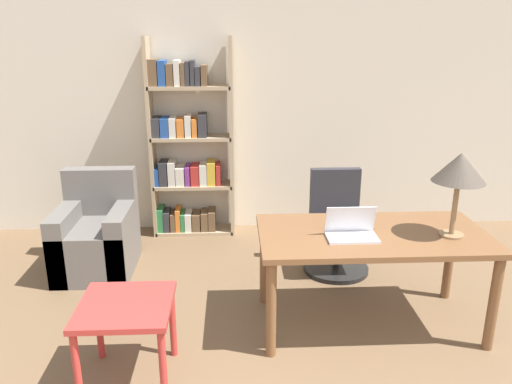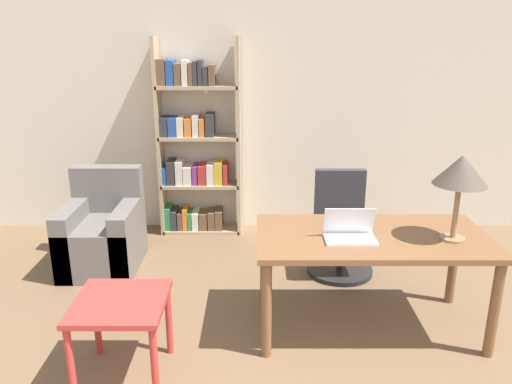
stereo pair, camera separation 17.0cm
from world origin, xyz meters
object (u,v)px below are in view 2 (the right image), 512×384
Objects in this scene: laptop at (350,232)px; table_lamp at (462,172)px; armchair at (104,235)px; desk at (372,247)px; side_table_blue at (121,313)px; bookshelf at (195,150)px; office_chair at (341,230)px.

table_lamp is at bearing -0.34° from laptop.
armchair is at bearing 151.86° from laptop.
armchair is (-2.23, 1.02, -0.34)m from desk.
armchair is (-2.76, 1.10, -0.91)m from table_lamp.
laptop is at bearing 18.39° from side_table_blue.
side_table_blue is (-2.17, -0.48, -0.76)m from table_lamp.
bookshelf is (-1.99, 1.97, -0.30)m from table_lamp.
laptop is at bearing -28.14° from armchair.
laptop is 2.35m from bookshelf.
table_lamp reaches higher than office_chair.
office_chair is at bearing -2.15° from armchair.
armchair is at bearing 155.38° from desk.
table_lamp is at bearing -21.77° from armchair.
armchair is (-0.59, 1.58, -0.15)m from side_table_blue.
laptop is (-0.18, -0.08, 0.14)m from desk.
office_chair is (0.12, 1.02, -0.39)m from laptop.
laptop is 0.62× the size of side_table_blue.
office_chair is 2.19m from side_table_blue.
side_table_blue is (-1.64, -0.56, -0.19)m from desk.
office_chair is at bearing 93.34° from desk.
bookshelf reaches higher than office_chair.
armchair reaches higher than desk.
laptop is 1.58m from side_table_blue.
office_chair is 2.18m from armchair.
armchair is at bearing 158.23° from table_lamp.
desk is 1.77× the size of office_chair.
office_chair is at bearing -33.88° from bookshelf.
bookshelf is at bearing 146.12° from office_chair.
office_chair is 0.44× the size of bookshelf.
office_chair is 1.65× the size of side_table_blue.
office_chair is (-0.05, 0.94, -0.25)m from desk.
laptop reaches higher than side_table_blue.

